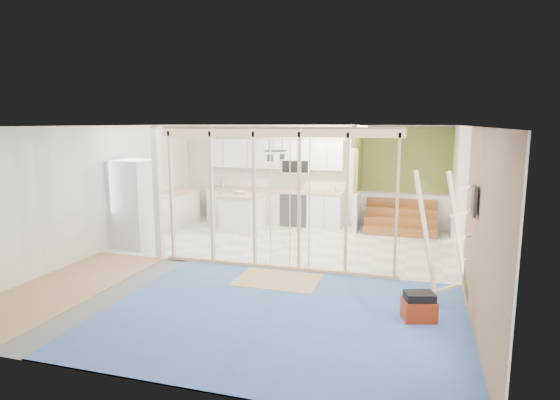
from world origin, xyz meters
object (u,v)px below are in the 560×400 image
(island, at_px, (243,213))
(toolbox, at_px, (419,308))
(fridge, at_px, (135,204))
(ladder, at_px, (447,239))

(island, height_order, toolbox, island)
(fridge, bearing_deg, island, 55.85)
(island, xyz_separation_m, toolbox, (4.21, -4.31, -0.27))
(fridge, distance_m, ladder, 6.42)
(ladder, bearing_deg, island, 117.79)
(toolbox, bearing_deg, island, 117.41)
(fridge, relative_size, island, 1.77)
(fridge, bearing_deg, toolbox, -16.24)
(toolbox, distance_m, ladder, 1.09)
(island, relative_size, ladder, 0.53)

